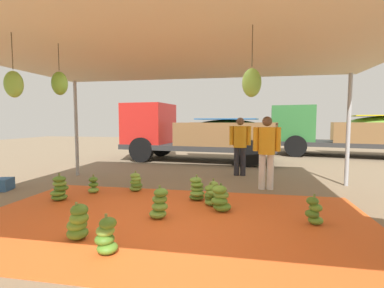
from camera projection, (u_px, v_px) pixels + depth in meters
ground_plane at (198, 182)px, 7.68m from camera, size 40.00×40.00×0.00m
tarp_orange at (169, 220)px, 4.74m from camera, size 6.74×4.02×0.01m
tent_canopy at (166, 47)px, 4.42m from camera, size 8.00×7.00×2.91m
banana_bunch_0 at (221, 199)px, 5.19m from camera, size 0.48×0.46×0.52m
banana_bunch_1 at (213, 191)px, 5.99m from camera, size 0.36×0.37×0.44m
banana_bunch_2 at (159, 204)px, 4.81m from camera, size 0.39×0.39×0.56m
banana_bunch_3 at (106, 237)px, 3.53m from camera, size 0.33×0.32×0.50m
banana_bunch_4 at (197, 189)px, 5.90m from camera, size 0.42×0.44×0.54m
banana_bunch_5 at (136, 183)px, 6.68m from camera, size 0.39×0.37×0.48m
banana_bunch_6 at (211, 196)px, 5.53m from camera, size 0.35×0.37×0.45m
banana_bunch_7 at (78, 223)px, 3.95m from camera, size 0.42×0.41×0.53m
banana_bunch_8 at (314, 212)px, 4.52m from camera, size 0.33×0.31×0.49m
banana_bunch_9 at (60, 189)px, 5.88m from camera, size 0.43×0.41×0.57m
banana_bunch_10 at (93, 185)px, 6.52m from camera, size 0.33×0.34×0.43m
cargo_truck_main at (193, 132)px, 11.85m from camera, size 6.46×2.91×2.40m
cargo_truck_far at (346, 130)px, 13.21m from camera, size 7.35×3.90×2.40m
worker_0 at (267, 147)px, 6.81m from camera, size 0.65×0.40×1.77m
worker_1 at (240, 142)px, 8.57m from camera, size 0.65×0.39×1.76m
crate_0 at (1, 184)px, 6.78m from camera, size 0.54×0.54×0.28m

